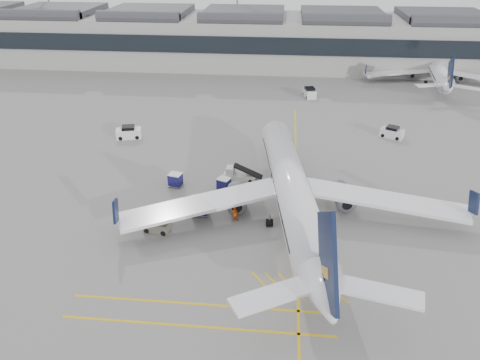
# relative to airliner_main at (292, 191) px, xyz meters

# --- Properties ---
(ground) EXTENTS (220.00, 220.00, 0.00)m
(ground) POSITION_rel_airliner_main_xyz_m (-9.35, -4.65, -3.17)
(ground) COLOR gray
(ground) RESTS_ON ground
(terminal) EXTENTS (200.00, 20.45, 12.40)m
(terminal) POSITION_rel_airliner_main_xyz_m (-9.35, 67.28, 2.97)
(terminal) COLOR #9E9E99
(terminal) RESTS_ON ground
(apron_markings) EXTENTS (0.25, 60.00, 0.01)m
(apron_markings) POSITION_rel_airliner_main_xyz_m (0.65, 5.35, -3.16)
(apron_markings) COLOR gold
(apron_markings) RESTS_ON ground
(airliner_main) EXTENTS (36.70, 40.36, 10.77)m
(airliner_main) POSITION_rel_airliner_main_xyz_m (0.00, 0.00, 0.00)
(airliner_main) COLOR white
(airliner_main) RESTS_ON ground
(airliner_far) EXTENTS (29.42, 32.33, 8.61)m
(airliner_far) POSITION_rel_airliner_main_xyz_m (29.87, 55.58, -0.63)
(airliner_far) COLOR white
(airliner_far) RESTS_ON ground
(belt_loader) EXTENTS (5.04, 2.01, 2.03)m
(belt_loader) POSITION_rel_airliner_main_xyz_m (-6.57, 8.15, -2.57)
(belt_loader) COLOR beige
(belt_loader) RESTS_ON ground
(baggage_cart_a) EXTENTS (1.87, 1.56, 1.92)m
(baggage_cart_a) POSITION_rel_airliner_main_xyz_m (-9.95, -0.59, -2.14)
(baggage_cart_a) COLOR gray
(baggage_cart_a) RESTS_ON ground
(baggage_cart_b) EXTENTS (2.04, 1.89, 1.73)m
(baggage_cart_b) POSITION_rel_airliner_main_xyz_m (-10.19, 0.23, -2.24)
(baggage_cart_b) COLOR gray
(baggage_cart_b) RESTS_ON ground
(baggage_cart_c) EXTENTS (1.90, 1.75, 1.62)m
(baggage_cart_c) POSITION_rel_airliner_main_xyz_m (-8.06, 5.08, -2.30)
(baggage_cart_c) COLOR gray
(baggage_cart_c) RESTS_ON ground
(baggage_cart_d) EXTENTS (1.88, 1.67, 1.70)m
(baggage_cart_d) POSITION_rel_airliner_main_xyz_m (-14.08, 5.54, -2.25)
(baggage_cart_d) COLOR gray
(baggage_cart_d) RESTS_ON ground
(ramp_agent_a) EXTENTS (0.72, 0.75, 1.72)m
(ramp_agent_a) POSITION_rel_airliner_main_xyz_m (-6.30, 3.20, -2.30)
(ramp_agent_a) COLOR orange
(ramp_agent_a) RESTS_ON ground
(ramp_agent_b) EXTENTS (0.97, 0.79, 1.87)m
(ramp_agent_b) POSITION_rel_airliner_main_xyz_m (-6.06, -1.46, -2.23)
(ramp_agent_b) COLOR #FF5D0D
(ramp_agent_b) RESTS_ON ground
(pushback_tug) EXTENTS (2.77, 1.94, 1.43)m
(pushback_tug) POSITION_rel_airliner_main_xyz_m (-13.81, -4.24, -2.53)
(pushback_tug) COLOR #5B5B4D
(pushback_tug) RESTS_ON ground
(safety_cone_nose) EXTENTS (0.36, 0.36, 0.50)m
(safety_cone_nose) POSITION_rel_airliner_main_xyz_m (-1.34, 18.80, -2.91)
(safety_cone_nose) COLOR #F24C0A
(safety_cone_nose) RESTS_ON ground
(safety_cone_engine) EXTENTS (0.39, 0.39, 0.54)m
(safety_cone_engine) POSITION_rel_airliner_main_xyz_m (5.38, 4.61, -2.89)
(safety_cone_engine) COLOR #F24C0A
(safety_cone_engine) RESTS_ON ground
(service_van_left) EXTENTS (4.01, 2.66, 1.89)m
(service_van_left) POSITION_rel_airliner_main_xyz_m (-24.52, 20.05, -2.32)
(service_van_left) COLOR silver
(service_van_left) RESTS_ON ground
(service_van_mid) EXTENTS (2.59, 3.92, 1.85)m
(service_van_mid) POSITION_rel_airliner_main_xyz_m (3.38, 43.15, -2.34)
(service_van_mid) COLOR silver
(service_van_mid) RESTS_ON ground
(service_van_right) EXTENTS (3.73, 3.09, 1.72)m
(service_van_right) POSITION_rel_airliner_main_xyz_m (15.22, 24.23, -2.40)
(service_van_right) COLOR silver
(service_van_right) RESTS_ON ground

